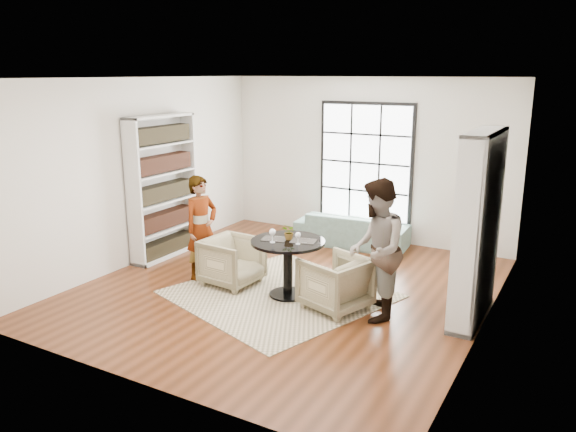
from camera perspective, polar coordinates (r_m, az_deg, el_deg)
The scene contains 16 objects.
ground at distance 8.30m, azimuth -0.11°, elevation -7.33°, with size 6.00×6.00×0.00m, color #5F2E16.
room_shell at distance 8.39m, azimuth 1.71°, elevation 1.89°, with size 6.00×6.01×6.00m.
rug at distance 8.07m, azimuth -0.85°, elevation -7.93°, with size 2.59×2.59×0.01m, color #C8B696.
pedestal_table at distance 7.82m, azimuth -0.01°, elevation -4.09°, with size 1.03×1.03×0.82m.
sofa at distance 10.31m, azimuth 6.51°, elevation -1.34°, with size 2.02×0.79×0.59m, color #759C96.
armchair_left at distance 8.38m, azimuth -5.69°, elevation -4.59°, with size 0.76×0.78×0.71m, color tan.
armchair_right at distance 7.52m, azimuth 4.83°, elevation -6.79°, with size 0.77×0.79×0.72m, color tan.
person_left at distance 8.56m, azimuth -8.78°, elevation -1.19°, with size 0.58×0.38×1.59m, color gray.
person_right at distance 7.14m, azimuth 8.94°, elevation -3.44°, with size 0.88×0.69×1.81m, color gray.
placemat_left at distance 7.81m, azimuth -1.37°, elevation -2.33°, with size 0.34×0.26×0.01m, color black.
placemat_right at distance 7.72m, azimuth 1.59°, elevation -2.55°, with size 0.34×0.26×0.01m, color black.
cutlery_left at distance 7.81m, azimuth -1.37°, elevation -2.28°, with size 0.14×0.22×0.01m, color #BABABE, non-canonical shape.
cutlery_right at distance 7.71m, azimuth 1.59°, elevation -2.50°, with size 0.14×0.22×0.01m, color #BABABE, non-canonical shape.
wine_glass_left at distance 7.62m, azimuth -1.60°, elevation -1.69°, with size 0.09×0.09×0.20m.
wine_glass_right at distance 7.54m, azimuth 1.01°, elevation -1.99°, with size 0.08×0.08×0.17m.
flower_centerpiece at distance 7.75m, azimuth 0.15°, elevation -1.63°, with size 0.20×0.17×0.22m, color gray.
Camera 1 is at (3.79, -6.72, 3.07)m, focal length 35.00 mm.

